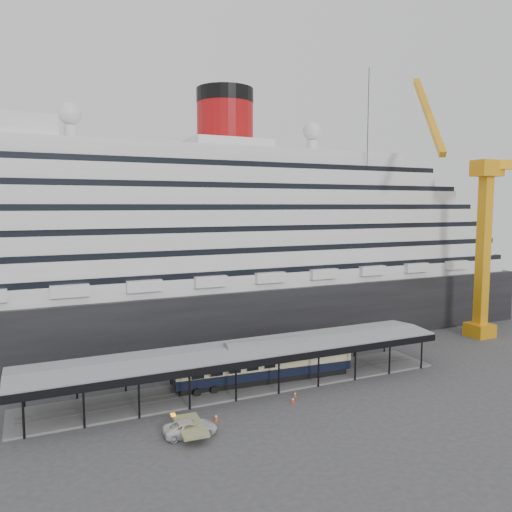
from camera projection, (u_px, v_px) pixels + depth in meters
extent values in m
plane|color=#373739|center=(261.00, 400.00, 60.28)|extent=(200.00, 200.00, 0.00)
cube|color=black|center=(184.00, 309.00, 88.69)|extent=(130.00, 30.00, 10.00)
cylinder|color=#9F0C0E|center=(225.00, 126.00, 88.72)|extent=(10.00, 10.00, 9.00)
cylinder|color=black|center=(225.00, 96.00, 88.18)|extent=(10.10, 10.10, 2.50)
sphere|color=silver|center=(70.00, 114.00, 77.87)|extent=(3.60, 3.60, 3.60)
sphere|color=silver|center=(312.00, 131.00, 96.17)|extent=(3.60, 3.60, 3.60)
cube|color=slate|center=(245.00, 385.00, 64.79)|extent=(56.00, 8.00, 0.24)
cube|color=slate|center=(247.00, 386.00, 64.12)|extent=(54.00, 0.08, 0.10)
cube|color=slate|center=(242.00, 382.00, 65.42)|extent=(54.00, 0.08, 0.10)
cube|color=black|center=(259.00, 363.00, 60.28)|extent=(56.00, 0.18, 0.90)
cube|color=black|center=(231.00, 344.00, 68.41)|extent=(56.00, 0.18, 0.90)
cube|color=slate|center=(244.00, 347.00, 64.27)|extent=(56.00, 9.00, 0.24)
cube|color=orange|center=(479.00, 330.00, 89.16)|extent=(4.00, 4.00, 2.40)
cube|color=orange|center=(483.00, 251.00, 87.71)|extent=(1.80, 1.80, 26.00)
cube|color=orange|center=(487.00, 168.00, 86.24)|extent=(5.00, 3.20, 2.80)
cube|color=orange|center=(428.00, 114.00, 86.22)|extent=(11.42, 18.78, 16.80)
cube|color=orange|center=(508.00, 165.00, 85.86)|extent=(6.00, 4.39, 1.60)
cylinder|color=black|center=(366.00, 204.00, 88.75)|extent=(0.12, 0.12, 47.21)
imported|color=silver|center=(190.00, 428.00, 50.98)|extent=(5.63, 2.85, 1.53)
cube|color=black|center=(265.00, 378.00, 65.94)|extent=(23.29, 4.29, 0.77)
cube|color=black|center=(265.00, 371.00, 65.84)|extent=(24.42, 4.80, 1.21)
cube|color=beige|center=(265.00, 361.00, 65.70)|extent=(24.43, 4.84, 1.43)
cube|color=black|center=(265.00, 354.00, 65.61)|extent=(24.42, 4.80, 0.44)
cube|color=#ED4A0D|center=(216.00, 421.00, 54.42)|extent=(0.43, 0.43, 0.03)
cone|color=#ED4A0D|center=(216.00, 417.00, 54.38)|extent=(0.37, 0.37, 0.81)
cylinder|color=white|center=(216.00, 416.00, 54.37)|extent=(0.26, 0.26, 0.16)
cube|color=red|center=(293.00, 403.00, 59.36)|extent=(0.45, 0.45, 0.03)
cone|color=red|center=(293.00, 400.00, 59.33)|extent=(0.38, 0.38, 0.72)
cylinder|color=white|center=(293.00, 399.00, 59.32)|extent=(0.23, 0.23, 0.14)
cube|color=#F6450D|center=(295.00, 397.00, 61.29)|extent=(0.44, 0.44, 0.03)
cone|color=#F6450D|center=(295.00, 394.00, 61.26)|extent=(0.37, 0.37, 0.65)
cylinder|color=white|center=(295.00, 393.00, 61.25)|extent=(0.21, 0.21, 0.13)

